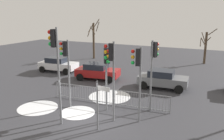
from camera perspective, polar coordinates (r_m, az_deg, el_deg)
The scene contains 17 objects.
ground_plane at distance 13.79m, azimuth -5.68°, elevation -11.81°, with size 60.00×60.00×0.00m, color #38383D.
traffic_light_rear_left at distance 12.59m, azimuth -0.26°, elevation 1.45°, with size 0.52×0.41×4.44m.
traffic_light_foreground_right at distance 12.52m, azimuth -13.29°, elevation 3.49°, with size 0.57×0.33×5.18m.
traffic_light_foreground_left at distance 14.90m, azimuth -10.91°, elevation 2.73°, with size 0.54×0.39×4.29m.
traffic_light_mid_right at distance 12.63m, azimuth 6.12°, elevation 0.53°, with size 0.55×0.38×4.18m.
traffic_light_mid_left at distance 13.99m, azimuth -1.24°, elevation 1.33°, with size 0.45×0.48×3.99m.
traffic_light_rear_right at distance 14.34m, azimuth 9.86°, elevation 2.42°, with size 0.41×0.52×4.32m.
direction_sign_post at distance 12.12m, azimuth -3.23°, elevation -7.80°, with size 0.79×0.15×2.63m.
pedestrian_guard_railing at distance 15.67m, azimuth -0.81°, elevation -6.32°, with size 7.95×0.67×1.07m.
car_white_near at distance 24.73m, azimuth -12.70°, elevation 1.36°, with size 3.95×2.24×1.47m.
car_grey_mid at distance 19.31m, azimuth 11.90°, elevation -2.07°, with size 3.91×2.15×1.47m.
car_red_trailing at distance 21.39m, azimuth -3.50°, elevation -0.24°, with size 4.01×2.39×1.47m.
bare_tree_left at distance 30.90m, azimuth -4.38°, elevation 7.38°, with size 1.58×1.57×5.05m.
bare_tree_centre at distance 29.68m, azimuth 21.35°, elevation 5.27°, with size 1.76×1.73×4.10m.
snow_patch_kerb at distance 16.04m, azimuth -17.23°, elevation -8.57°, with size 2.51×2.51×0.01m, color white.
snow_patch_island at distance 17.26m, azimuth -0.58°, elevation -6.33°, with size 2.97×2.97×0.01m, color white.
snow_patch_verge at distance 14.80m, azimuth -8.20°, elevation -10.00°, with size 2.10×2.10×0.01m, color white.
Camera 1 is at (6.57, -10.57, 5.94)m, focal length 38.45 mm.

